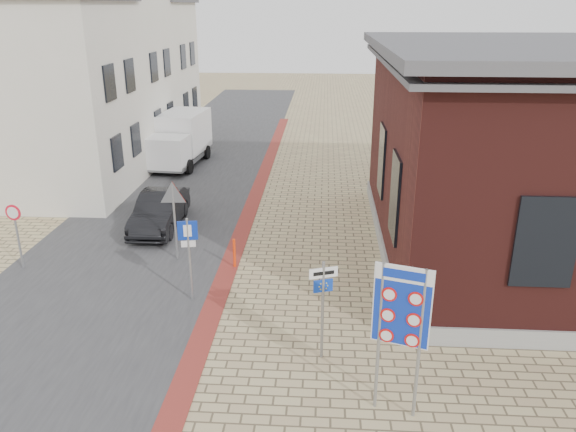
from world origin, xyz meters
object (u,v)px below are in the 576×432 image
(sedan, at_px, (160,211))
(essen_sign, at_px, (323,295))
(border_sign, at_px, (402,309))
(parking_sign, at_px, (189,245))
(box_truck, at_px, (180,139))
(bollard, at_px, (234,253))

(sedan, height_order, essen_sign, essen_sign)
(border_sign, relative_size, parking_sign, 1.34)
(border_sign, distance_m, parking_sign, 6.79)
(essen_sign, bearing_deg, parking_sign, 126.36)
(parking_sign, bearing_deg, essen_sign, -44.09)
(sedan, relative_size, border_sign, 1.25)
(border_sign, bearing_deg, box_truck, 133.27)
(sedan, height_order, parking_sign, parking_sign)
(sedan, xyz_separation_m, border_sign, (7.59, -9.69, 1.71))
(border_sign, relative_size, bollard, 3.40)
(sedan, distance_m, border_sign, 12.43)
(essen_sign, distance_m, bollard, 5.59)
(sedan, bearing_deg, border_sign, -53.29)
(box_truck, distance_m, border_sign, 20.65)
(border_sign, xyz_separation_m, bollard, (-4.30, 6.50, -1.90))
(sedan, xyz_separation_m, parking_sign, (2.40, -5.36, 1.00))
(bollard, bearing_deg, essen_sign, -59.22)
(box_truck, relative_size, parking_sign, 2.12)
(border_sign, relative_size, essen_sign, 1.33)
(essen_sign, relative_size, parking_sign, 1.01)
(essen_sign, bearing_deg, border_sign, -69.36)
(box_truck, distance_m, parking_sign, 14.73)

